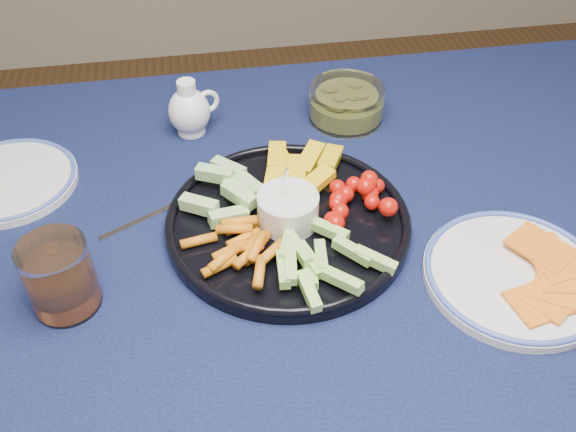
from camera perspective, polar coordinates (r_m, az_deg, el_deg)
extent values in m
cylinder|color=#522F1B|center=(1.67, 21.30, 0.29)|extent=(0.07, 0.07, 0.70)
cube|color=#522F1B|center=(0.92, -1.99, -5.16)|extent=(1.60, 1.00, 0.04)
cube|color=black|center=(0.90, -2.03, -4.18)|extent=(1.66, 1.06, 0.01)
cube|color=black|center=(1.40, -5.01, 7.42)|extent=(1.66, 0.01, 0.30)
cylinder|color=black|center=(0.94, 0.00, -0.80)|extent=(0.35, 0.35, 0.02)
torus|color=black|center=(0.93, 0.00, -0.27)|extent=(0.36, 0.36, 0.01)
cylinder|color=silver|center=(0.92, 0.00, 0.63)|extent=(0.09, 0.09, 0.05)
cylinder|color=silver|center=(0.90, 0.00, 1.55)|extent=(0.08, 0.08, 0.01)
cylinder|color=white|center=(1.15, -8.57, 7.64)|extent=(0.05, 0.05, 0.01)
ellipsoid|color=white|center=(1.12, -8.77, 9.18)|extent=(0.07, 0.07, 0.08)
cylinder|color=white|center=(1.10, -9.00, 11.02)|extent=(0.03, 0.03, 0.03)
torus|color=white|center=(1.13, -7.21, 10.03)|extent=(0.05, 0.02, 0.04)
torus|color=#3D55AB|center=(1.11, -8.92, 10.38)|extent=(0.04, 0.04, 0.00)
cylinder|color=white|center=(1.16, 5.21, 9.96)|extent=(0.13, 0.13, 0.06)
cylinder|color=olive|center=(1.16, 5.18, 9.50)|extent=(0.11, 0.11, 0.03)
cylinder|color=silver|center=(0.92, 19.47, -5.07)|extent=(0.24, 0.24, 0.01)
torus|color=#3D55AB|center=(0.92, 19.58, -4.74)|extent=(0.24, 0.24, 0.01)
cylinder|color=white|center=(0.86, -19.64, -5.08)|extent=(0.09, 0.09, 0.10)
cylinder|color=#C56617|center=(0.87, -19.29, -6.09)|extent=(0.08, 0.08, 0.05)
cube|color=silver|center=(0.98, -13.12, -0.50)|extent=(0.12, 0.07, 0.00)
cube|color=silver|center=(1.00, -9.48, 1.20)|extent=(0.04, 0.03, 0.00)
cube|color=silver|center=(0.95, 22.08, -4.87)|extent=(0.10, 0.12, 0.00)
cylinder|color=silver|center=(1.11, -23.52, 2.81)|extent=(0.21, 0.21, 0.01)
torus|color=#3D55AB|center=(1.10, -23.63, 3.11)|extent=(0.21, 0.21, 0.01)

